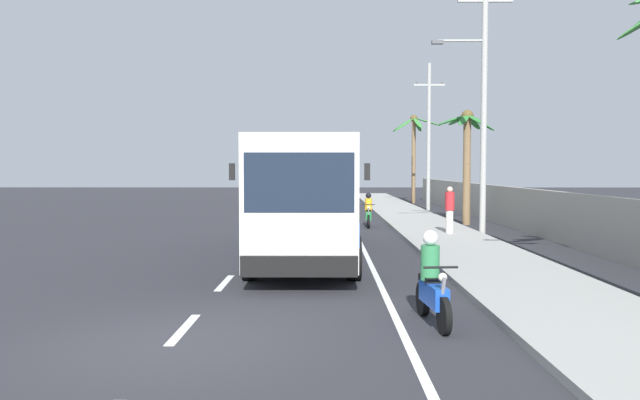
% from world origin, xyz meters
% --- Properties ---
extents(ground_plane, '(160.00, 160.00, 0.00)m').
position_xyz_m(ground_plane, '(0.00, 0.00, 0.00)').
color(ground_plane, '#28282D').
extents(sidewalk_kerb, '(3.20, 90.00, 0.14)m').
position_xyz_m(sidewalk_kerb, '(6.80, 10.00, 0.07)').
color(sidewalk_kerb, '#999993').
rests_on(sidewalk_kerb, ground).
extents(lane_markings, '(3.70, 71.00, 0.01)m').
position_xyz_m(lane_markings, '(2.28, 14.46, 0.00)').
color(lane_markings, white).
rests_on(lane_markings, ground).
extents(boundary_wall, '(0.24, 60.00, 1.81)m').
position_xyz_m(boundary_wall, '(10.60, 14.00, 0.91)').
color(boundary_wall, '#9E998E').
rests_on(boundary_wall, ground).
extents(coach_bus_foreground, '(2.98, 11.09, 3.66)m').
position_xyz_m(coach_bus_foreground, '(1.75, 9.36, 1.90)').
color(coach_bus_foreground, silver).
rests_on(coach_bus_foreground, ground).
extents(motorcycle_beside_bus, '(0.56, 1.96, 1.57)m').
position_xyz_m(motorcycle_beside_bus, '(4.12, 1.33, 0.64)').
color(motorcycle_beside_bus, black).
rests_on(motorcycle_beside_bus, ground).
extents(motorcycle_trailing, '(0.56, 1.96, 1.54)m').
position_xyz_m(motorcycle_trailing, '(4.24, 19.15, 0.63)').
color(motorcycle_trailing, black).
rests_on(motorcycle_trailing, ground).
extents(pedestrian_midwalk, '(0.36, 0.36, 1.80)m').
position_xyz_m(pedestrian_midwalk, '(7.09, 15.07, 1.08)').
color(pedestrian_midwalk, beige).
rests_on(pedestrian_midwalk, sidewalk_kerb).
extents(utility_pole_mid, '(3.13, 0.24, 10.45)m').
position_xyz_m(utility_pole_mid, '(8.45, 15.68, 5.52)').
color(utility_pole_mid, '#9E9E99').
rests_on(utility_pole_mid, ground).
extents(utility_pole_far, '(1.97, 0.24, 9.22)m').
position_xyz_m(utility_pole_far, '(8.80, 30.71, 4.79)').
color(utility_pole_far, '#9E9E99').
rests_on(utility_pole_far, ground).
extents(palm_nearest, '(3.74, 3.82, 6.72)m').
position_xyz_m(palm_nearest, '(8.99, 38.92, 4.75)').
color(palm_nearest, brown).
rests_on(palm_nearest, ground).
extents(palm_second, '(2.76, 2.73, 5.36)m').
position_xyz_m(palm_second, '(8.90, 20.30, 3.65)').
color(palm_second, brown).
rests_on(palm_second, ground).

